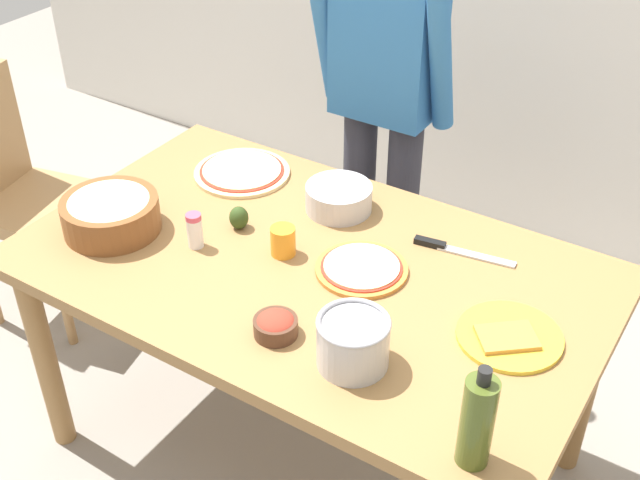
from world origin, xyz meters
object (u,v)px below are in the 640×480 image
dining_table (310,290)px  person_cook (385,89)px  chair_wooden_left (18,187)px  plate_with_slice (509,336)px  small_sauce_bowl (276,325)px  salt_shaker (195,230)px  olive_oil_bottle (477,421)px  pizza_cooked_on_tray (362,268)px  steel_pot (353,342)px  chef_knife (451,249)px  cup_orange (284,240)px  mixing_bowl_steel (339,198)px  pizza_raw_on_board (242,172)px  avocado (239,218)px  popcorn_bowl (110,212)px

dining_table → person_cook: (-0.19, 0.76, 0.27)m
chair_wooden_left → plate_with_slice: 1.91m
dining_table → plate_with_slice: 0.58m
small_sauce_bowl → salt_shaker: 0.44m
person_cook → olive_oil_bottle: (0.84, -1.14, -0.07)m
salt_shaker → pizza_cooked_on_tray: bearing=18.3°
steel_pot → salt_shaker: 0.64m
chef_knife → olive_oil_bottle: bearing=-61.8°
pizza_cooked_on_tray → cup_orange: size_ratio=2.98×
mixing_bowl_steel → small_sauce_bowl: 0.59m
small_sauce_bowl → salt_shaker: salt_shaker is taller
pizza_raw_on_board → small_sauce_bowl: 0.78m
dining_table → person_cook: person_cook is taller
mixing_bowl_steel → cup_orange: (-0.01, -0.27, 0.00)m
pizza_raw_on_board → small_sauce_bowl: size_ratio=2.81×
olive_oil_bottle → chef_knife: bearing=118.2°
person_cook → cup_orange: size_ratio=19.06×
dining_table → avocado: bearing=172.4°
pizza_cooked_on_tray → steel_pot: steel_pot is taller
person_cook → small_sauce_bowl: bearing=-75.1°
pizza_cooked_on_tray → avocado: 0.41m
olive_oil_bottle → cup_orange: size_ratio=3.01×
avocado → pizza_raw_on_board: bearing=125.7°
salt_shaker → chef_knife: (0.62, 0.37, -0.05)m
pizza_raw_on_board → avocado: size_ratio=4.42×
mixing_bowl_steel → cup_orange: bearing=-92.4°
popcorn_bowl → pizza_cooked_on_tray: bearing=16.9°
dining_table → small_sauce_bowl: (0.09, -0.29, 0.12)m
pizza_raw_on_board → steel_pot: (0.75, -0.56, 0.06)m
plate_with_slice → avocado: (-0.85, 0.03, 0.03)m
mixing_bowl_steel → chair_wooden_left: bearing=-170.1°
person_cook → popcorn_bowl: 1.01m
dining_table → plate_with_slice: bearing=0.4°
pizza_raw_on_board → steel_pot: size_ratio=1.78×
popcorn_bowl → mixing_bowl_steel: bearing=41.9°
salt_shaker → avocado: bearing=71.0°
person_cook → plate_with_slice: (0.77, -0.75, -0.17)m
chair_wooden_left → steel_pot: size_ratio=5.48×
small_sauce_bowl → plate_with_slice: bearing=30.7°
popcorn_bowl → avocado: bearing=33.9°
person_cook → steel_pot: bearing=-64.6°
pizza_raw_on_board → chef_knife: size_ratio=1.06×
chair_wooden_left → olive_oil_bottle: (1.97, -0.44, 0.33)m
pizza_raw_on_board → small_sauce_bowl: bearing=-46.9°
pizza_cooked_on_tray → steel_pot: 0.36m
chair_wooden_left → plate_with_slice: size_ratio=3.65×
pizza_cooked_on_tray → popcorn_bowl: size_ratio=0.90×
avocado → pizza_cooked_on_tray: bearing=1.6°
dining_table → small_sauce_bowl: bearing=-73.3°
pizza_raw_on_board → mixing_bowl_steel: bearing=-1.3°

